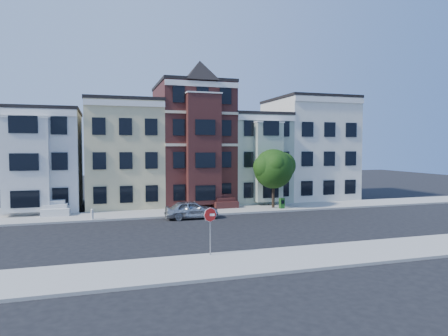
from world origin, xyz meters
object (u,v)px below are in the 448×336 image
object	(u,v)px
fire_hydrant	(92,215)
stop_sign	(210,228)
parked_car	(192,210)
street_tree	(273,171)
newspaper_box	(282,203)

from	to	relation	value
fire_hydrant	stop_sign	distance (m)	14.11
fire_hydrant	stop_sign	bearing A→B (deg)	-64.10
fire_hydrant	parked_car	bearing A→B (deg)	-8.73
street_tree	stop_sign	size ratio (longest dim) A/B	2.39
street_tree	fire_hydrant	world-z (taller)	street_tree
newspaper_box	parked_car	bearing A→B (deg)	-174.31
stop_sign	parked_car	bearing A→B (deg)	88.37
street_tree	fire_hydrant	size ratio (longest dim) A/B	10.19
parked_car	fire_hydrant	size ratio (longest dim) A/B	6.54
street_tree	parked_car	size ratio (longest dim) A/B	1.56
street_tree	stop_sign	bearing A→B (deg)	-125.06
newspaper_box	stop_sign	xyz separation A→B (m)	(-10.46, -13.43, 0.94)
parked_car	street_tree	bearing A→B (deg)	-70.90
stop_sign	newspaper_box	bearing A→B (deg)	58.09
street_tree	fire_hydrant	bearing A→B (deg)	-174.82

